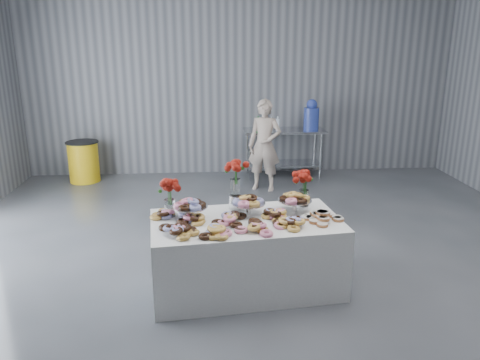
{
  "coord_description": "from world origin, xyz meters",
  "views": [
    {
      "loc": [
        -0.67,
        -4.37,
        2.49
      ],
      "look_at": [
        -0.3,
        0.49,
        1.03
      ],
      "focal_mm": 35.0,
      "sensor_mm": 36.0,
      "label": 1
    }
  ],
  "objects_px": {
    "display_table": "(246,254)",
    "prep_table": "(284,144)",
    "water_jug": "(311,116)",
    "trash_barrel": "(84,161)",
    "person": "(265,145)"
  },
  "relations": [
    {
      "from": "prep_table",
      "to": "water_jug",
      "type": "bearing_deg",
      "value": -0.0
    },
    {
      "from": "prep_table",
      "to": "person",
      "type": "distance_m",
      "value": 0.91
    },
    {
      "from": "person",
      "to": "trash_barrel",
      "type": "xyz_separation_m",
      "value": [
        -3.22,
        0.73,
        -0.4
      ]
    },
    {
      "from": "trash_barrel",
      "to": "display_table",
      "type": "bearing_deg",
      "value": -57.2
    },
    {
      "from": "prep_table",
      "to": "trash_barrel",
      "type": "height_order",
      "value": "prep_table"
    },
    {
      "from": "prep_table",
      "to": "display_table",
      "type": "bearing_deg",
      "value": -104.67
    },
    {
      "from": "prep_table",
      "to": "water_jug",
      "type": "distance_m",
      "value": 0.73
    },
    {
      "from": "trash_barrel",
      "to": "prep_table",
      "type": "bearing_deg",
      "value": 0.7
    },
    {
      "from": "prep_table",
      "to": "person",
      "type": "relative_size",
      "value": 0.96
    },
    {
      "from": "water_jug",
      "to": "prep_table",
      "type": "bearing_deg",
      "value": 180.0
    },
    {
      "from": "display_table",
      "to": "person",
      "type": "relative_size",
      "value": 1.22
    },
    {
      "from": "water_jug",
      "to": "trash_barrel",
      "type": "xyz_separation_m",
      "value": [
        -4.18,
        -0.05,
        -0.78
      ]
    },
    {
      "from": "water_jug",
      "to": "trash_barrel",
      "type": "height_order",
      "value": "water_jug"
    },
    {
      "from": "display_table",
      "to": "prep_table",
      "type": "relative_size",
      "value": 1.27
    },
    {
      "from": "display_table",
      "to": "prep_table",
      "type": "bearing_deg",
      "value": 75.33
    }
  ]
}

